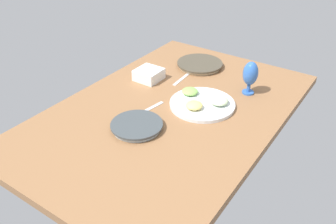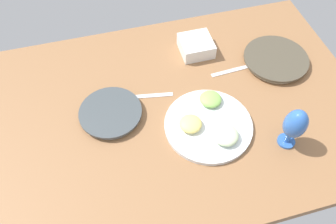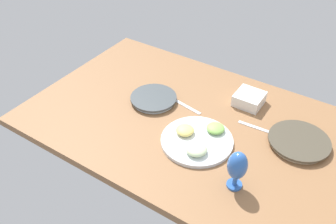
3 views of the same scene
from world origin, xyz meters
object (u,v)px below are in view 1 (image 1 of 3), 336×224
(dinner_plate_right, at_px, (137,126))
(square_bowl_white, at_px, (149,74))
(fruit_platter, at_px, (202,103))
(hurricane_glass_blue, at_px, (250,75))
(dinner_plate_left, at_px, (200,64))

(dinner_plate_right, height_order, square_bowl_white, square_bowl_white)
(fruit_platter, distance_m, hurricane_glass_blue, 0.31)
(fruit_platter, relative_size, square_bowl_white, 2.40)
(square_bowl_white, bearing_deg, fruit_platter, 78.93)
(dinner_plate_left, height_order, square_bowl_white, square_bowl_white)
(dinner_plate_left, xyz_separation_m, dinner_plate_right, (0.75, 0.10, -0.00))
(fruit_platter, distance_m, square_bowl_white, 0.41)
(dinner_plate_right, relative_size, fruit_platter, 0.73)
(dinner_plate_left, distance_m, dinner_plate_right, 0.76)
(fruit_platter, height_order, square_bowl_white, square_bowl_white)
(fruit_platter, xyz_separation_m, hurricane_glass_blue, (-0.26, 0.14, 0.10))
(dinner_plate_right, distance_m, square_bowl_white, 0.50)
(dinner_plate_left, xyz_separation_m, hurricane_glass_blue, (0.14, 0.39, 0.10))
(hurricane_glass_blue, bearing_deg, dinner_plate_left, -110.22)
(dinner_plate_left, xyz_separation_m, square_bowl_white, (0.32, -0.16, 0.02))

